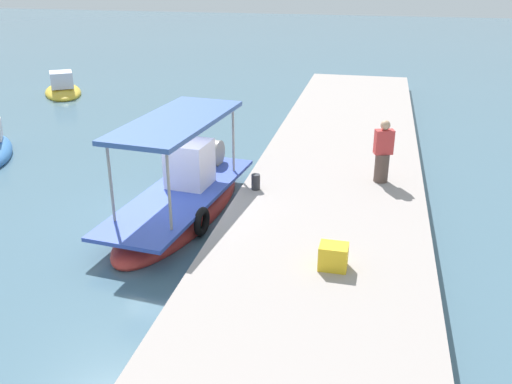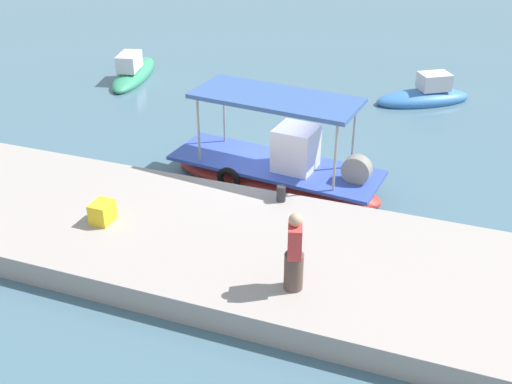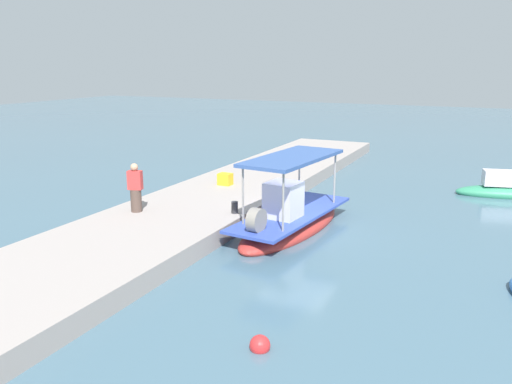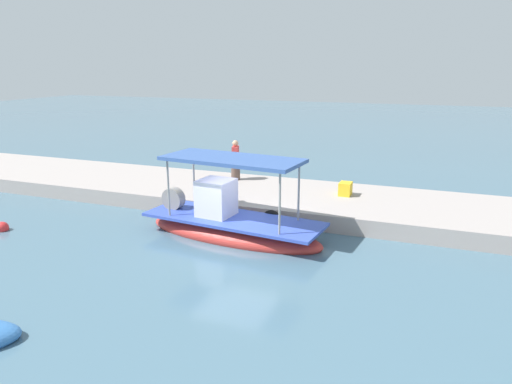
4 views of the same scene
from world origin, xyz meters
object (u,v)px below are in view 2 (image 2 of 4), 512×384
cargo_crate (102,212)px  moored_boat_near (133,73)px  fisherman_near_bollard (294,255)px  mooring_bollard (281,193)px  moored_boat_far (424,97)px  main_fishing_boat (277,171)px

cargo_crate → moored_boat_near: 12.85m
fisherman_near_bollard → cargo_crate: size_ratio=3.09×
mooring_bollard → moored_boat_far: moored_boat_far is taller
fisherman_near_bollard → mooring_bollard: fisherman_near_bollard is taller
main_fishing_boat → cargo_crate: bearing=-125.3°
main_fishing_boat → moored_boat_far: size_ratio=1.67×
main_fishing_boat → fisherman_near_bollard: 5.71m
main_fishing_boat → mooring_bollard: (0.72, -1.88, 0.38)m
main_fishing_boat → cargo_crate: main_fishing_boat is taller
main_fishing_boat → mooring_bollard: size_ratio=15.27×
fisherman_near_bollard → moored_boat_far: (1.21, 13.61, -1.21)m
moored_boat_near → mooring_bollard: bearing=-43.0°
main_fishing_boat → fisherman_near_bollard: bearing=-68.5°
mooring_bollard → cargo_crate: 4.51m
fisherman_near_bollard → moored_boat_far: 13.72m
fisherman_near_bollard → mooring_bollard: size_ratio=4.15×
fisherman_near_bollard → mooring_bollard: 3.66m
cargo_crate → moored_boat_far: bearing=63.5°
fisherman_near_bollard → cargo_crate: bearing=170.1°
main_fishing_boat → mooring_bollard: main_fishing_boat is taller
fisherman_near_bollard → moored_boat_near: fisherman_near_bollard is taller
cargo_crate → moored_boat_far: (6.34, 12.72, -0.66)m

